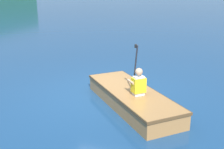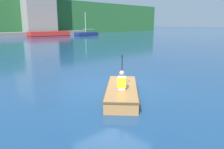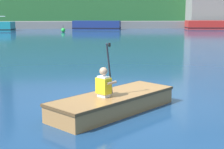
{
  "view_description": "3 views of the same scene",
  "coord_description": "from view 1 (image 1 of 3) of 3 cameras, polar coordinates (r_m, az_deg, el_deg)",
  "views": [
    {
      "loc": [
        -6.44,
        -2.53,
        2.76
      ],
      "look_at": [
        -0.4,
        -0.43,
        0.75
      ],
      "focal_mm": 45.0,
      "sensor_mm": 36.0,
      "label": 1
    },
    {
      "loc": [
        -5.63,
        -6.0,
        2.54
      ],
      "look_at": [
        -0.4,
        -0.43,
        0.75
      ],
      "focal_mm": 35.0,
      "sensor_mm": 36.0,
      "label": 2
    },
    {
      "loc": [
        -0.89,
        -8.23,
        2.19
      ],
      "look_at": [
        -0.4,
        -0.43,
        0.75
      ],
      "focal_mm": 55.0,
      "sensor_mm": 36.0,
      "label": 3
    }
  ],
  "objects": [
    {
      "name": "person_paddler",
      "position": [
        6.34,
        5.39,
        -1.73
      ],
      "size": [
        0.46,
        0.46,
        1.14
      ],
      "color": "silver",
      "rests_on": "rowboat_foreground"
    },
    {
      "name": "rowboat_foreground",
      "position": [
        6.78,
        3.86,
        -4.52
      ],
      "size": [
        2.99,
        2.9,
        0.4
      ],
      "color": "#A3703D",
      "rests_on": "ground"
    },
    {
      "name": "ground_plane",
      "position": [
        7.45,
        -2.14,
        -4.28
      ],
      "size": [
        300.0,
        300.0,
        0.0
      ],
      "primitive_type": "plane",
      "color": "navy"
    }
  ]
}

